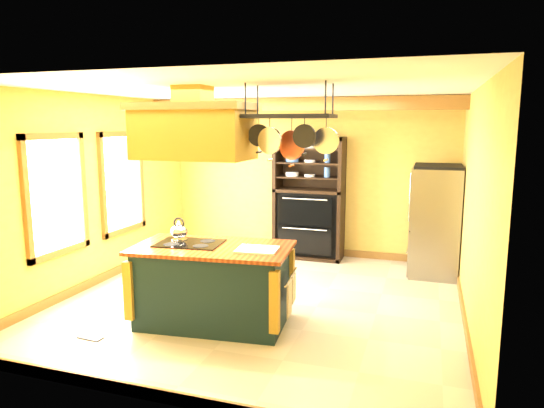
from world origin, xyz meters
The scene contains 15 objects.
floor centered at (0.00, 0.00, 0.00)m, with size 5.00×5.00×0.00m, color beige.
ceiling centered at (0.00, 0.00, 2.70)m, with size 5.00×5.00×0.00m, color white.
wall_back centered at (0.00, 2.50, 1.35)m, with size 5.00×0.02×2.70m, color gold.
wall_front centered at (0.00, -2.50, 1.35)m, with size 5.00×0.02×2.70m, color gold.
wall_left centered at (-2.50, 0.00, 1.35)m, with size 0.02×5.00×2.70m, color gold.
wall_right centered at (2.50, 0.00, 1.35)m, with size 0.02×5.00×2.70m, color gold.
ceiling_beam centered at (0.00, 1.70, 2.59)m, with size 5.00×0.15×0.20m, color olive.
window_near centered at (-2.47, -0.80, 1.40)m, with size 0.06×1.06×1.56m.
window_far centered at (-2.47, 0.60, 1.40)m, with size 0.06×1.06×1.56m.
kitchen_island centered at (-0.29, -0.85, 0.47)m, with size 1.86×1.16×1.11m.
range_hood centered at (-0.49, -0.85, 2.23)m, with size 1.34×0.76×0.80m.
pot_rack centered at (0.62, -0.84, 2.26)m, with size 0.99×0.46×0.79m.
refrigerator centered at (2.12, 1.90, 0.80)m, with size 0.72×0.84×1.65m.
hutch centered at (0.08, 2.28, 0.82)m, with size 1.17×0.54×2.08m.
floor_register centered at (-1.39, -1.64, 0.01)m, with size 0.28×0.12×0.01m, color black.
Camera 1 is at (2.01, -5.72, 2.29)m, focal length 32.00 mm.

